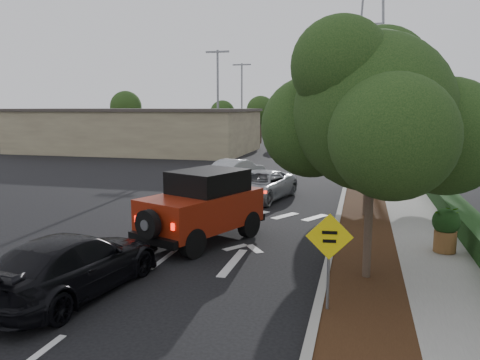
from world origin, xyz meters
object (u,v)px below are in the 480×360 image
(red_jeep, at_px, (206,205))
(speed_hump_sign, at_px, (329,249))
(silver_suv_ahead, at_px, (260,185))
(black_suv_oncoming, at_px, (73,264))

(red_jeep, height_order, speed_hump_sign, red_jeep)
(silver_suv_ahead, xyz_separation_m, black_suv_oncoming, (-1.80, -12.10, 0.04))
(silver_suv_ahead, height_order, speed_hump_sign, speed_hump_sign)
(red_jeep, relative_size, black_suv_oncoming, 0.95)
(black_suv_oncoming, distance_m, speed_hump_sign, 5.86)
(speed_hump_sign, bearing_deg, black_suv_oncoming, 176.83)
(black_suv_oncoming, bearing_deg, speed_hump_sign, -169.32)
(silver_suv_ahead, relative_size, black_suv_oncoming, 0.98)
(speed_hump_sign, bearing_deg, red_jeep, 125.77)
(red_jeep, relative_size, silver_suv_ahead, 0.97)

